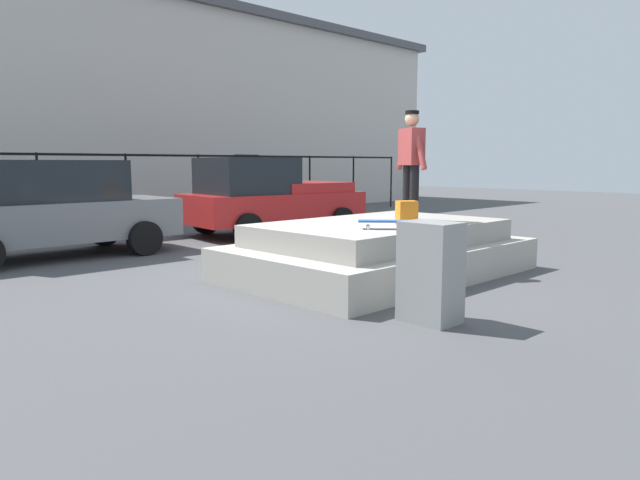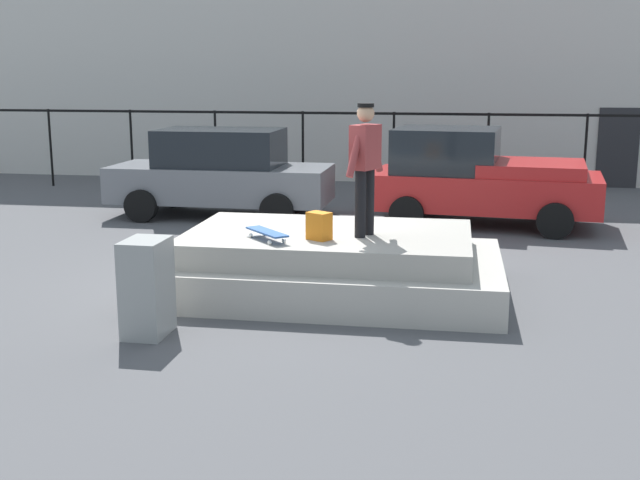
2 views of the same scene
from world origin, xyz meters
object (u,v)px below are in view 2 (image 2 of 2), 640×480
Objects in this scene: car_grey_sedan_near at (221,173)px; backpack at (319,226)px; car_red_pickup_mid at (477,177)px; skateboarder at (365,160)px; utility_box at (147,288)px; skateboard at (267,232)px.

backpack is at bearing -62.46° from car_grey_sedan_near.
car_grey_sedan_near is (-2.98, 5.71, -0.10)m from backpack.
backpack is 6.07m from car_red_pickup_mid.
skateboarder is 0.38× the size of car_red_pickup_mid.
car_grey_sedan_near is (-3.51, 5.38, -0.90)m from skateboarder.
utility_box is at bearing -105.70° from backpack.
skateboard is at bearing 55.59° from utility_box.
backpack is (0.64, 0.15, 0.07)m from skateboard.
car_red_pickup_mid reaches higher than backpack.
utility_box is (1.32, -7.31, -0.34)m from car_grey_sedan_near.
backpack is 0.08× the size of car_grey_sedan_near.
car_red_pickup_mid is at bearing 100.45° from backpack.
car_grey_sedan_near is 4.04× the size of utility_box.
backpack is 0.08× the size of car_red_pickup_mid.
skateboarder is 6.49m from car_grey_sedan_near.
skateboarder is 4.83× the size of backpack.
skateboarder is 2.37× the size of skateboard.
car_red_pickup_mid is (5.06, -0.01, 0.02)m from car_grey_sedan_near.
car_grey_sedan_near reaches higher than utility_box.
backpack is 2.35m from utility_box.
utility_box is (-1.03, -1.45, -0.37)m from skateboard.
skateboarder is at bearing 22.47° from skateboard.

